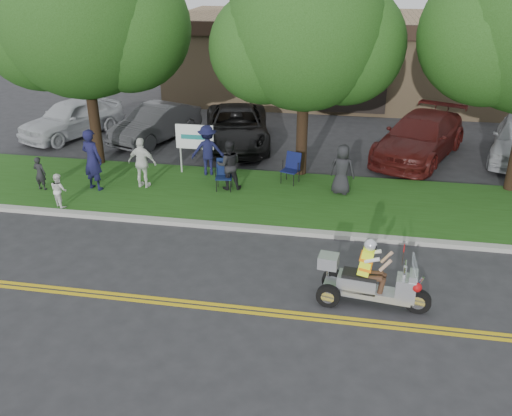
% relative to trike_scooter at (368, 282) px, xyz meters
% --- Properties ---
extents(ground, '(120.00, 120.00, 0.00)m').
position_rel_trike_scooter_xyz_m(ground, '(-2.60, -0.17, -0.54)').
color(ground, '#28282B').
rests_on(ground, ground).
extents(centerline_near, '(60.00, 0.10, 0.01)m').
position_rel_trike_scooter_xyz_m(centerline_near, '(-2.60, -0.75, -0.53)').
color(centerline_near, gold).
rests_on(centerline_near, ground).
extents(centerline_far, '(60.00, 0.10, 0.01)m').
position_rel_trike_scooter_xyz_m(centerline_far, '(-2.60, -0.59, -0.53)').
color(centerline_far, gold).
rests_on(centerline_far, ground).
extents(curb, '(60.00, 0.25, 0.12)m').
position_rel_trike_scooter_xyz_m(curb, '(-2.60, 2.88, -0.48)').
color(curb, '#A8A89E').
rests_on(curb, ground).
extents(grass_verge, '(60.00, 4.00, 0.10)m').
position_rel_trike_scooter_xyz_m(grass_verge, '(-2.60, 5.03, -0.48)').
color(grass_verge, '#204B14').
rests_on(grass_verge, ground).
extents(commercial_building, '(18.00, 8.20, 4.00)m').
position_rel_trike_scooter_xyz_m(commercial_building, '(-0.60, 18.81, 1.47)').
color(commercial_building, '#9E7F5B').
rests_on(commercial_building, ground).
extents(tree_left, '(6.62, 5.40, 7.78)m').
position_rel_trike_scooter_xyz_m(tree_left, '(-9.04, 6.87, 4.31)').
color(tree_left, '#332114').
rests_on(tree_left, ground).
extents(tree_mid, '(5.88, 4.80, 7.05)m').
position_rel_trike_scooter_xyz_m(tree_mid, '(-2.05, 7.07, 3.90)').
color(tree_mid, '#332114').
rests_on(tree_mid, ground).
extents(business_sign, '(1.25, 0.06, 1.75)m').
position_rel_trike_scooter_xyz_m(business_sign, '(-5.50, 6.43, 0.72)').
color(business_sign, silver).
rests_on(business_sign, ground).
extents(trike_scooter, '(2.35, 0.85, 1.53)m').
position_rel_trike_scooter_xyz_m(trike_scooter, '(0.00, 0.00, 0.00)').
color(trike_scooter, black).
rests_on(trike_scooter, ground).
extents(lawn_chair_a, '(0.64, 0.66, 0.95)m').
position_rel_trike_scooter_xyz_m(lawn_chair_a, '(-2.31, 6.23, 0.11)').
color(lawn_chair_a, black).
rests_on(lawn_chair_a, grass_verge).
extents(lawn_chair_b, '(0.55, 0.57, 0.94)m').
position_rel_trike_scooter_xyz_m(lawn_chair_b, '(-4.29, 5.33, 0.10)').
color(lawn_chair_b, black).
rests_on(lawn_chair_b, grass_verge).
extents(spectator_adult_left, '(0.80, 0.65, 1.90)m').
position_rel_trike_scooter_xyz_m(spectator_adult_left, '(-8.20, 4.60, 0.52)').
color(spectator_adult_left, '#17163E').
rests_on(spectator_adult_left, grass_verge).
extents(spectator_adult_mid, '(0.86, 0.74, 1.54)m').
position_rel_trike_scooter_xyz_m(spectator_adult_mid, '(-4.14, 5.34, 0.34)').
color(spectator_adult_mid, black).
rests_on(spectator_adult_mid, grass_verge).
extents(spectator_adult_right, '(0.96, 0.48, 1.57)m').
position_rel_trike_scooter_xyz_m(spectator_adult_right, '(-6.78, 5.01, 0.36)').
color(spectator_adult_right, white).
rests_on(spectator_adult_right, grass_verge).
extents(spectator_chair_a, '(1.19, 0.86, 1.65)m').
position_rel_trike_scooter_xyz_m(spectator_chair_a, '(-5.08, 6.42, 0.40)').
color(spectator_chair_a, '#15163B').
rests_on(spectator_chair_a, grass_verge).
extents(spectator_chair_b, '(0.83, 0.64, 1.52)m').
position_rel_trike_scooter_xyz_m(spectator_chair_b, '(-0.74, 5.58, 0.33)').
color(spectator_chair_b, '#232326').
rests_on(spectator_chair_b, grass_verge).
extents(child_left, '(0.41, 0.29, 1.05)m').
position_rel_trike_scooter_xyz_m(child_left, '(-9.80, 4.27, 0.09)').
color(child_left, black).
rests_on(child_left, grass_verge).
extents(child_right, '(0.61, 0.58, 0.99)m').
position_rel_trike_scooter_xyz_m(child_right, '(-8.62, 3.23, 0.06)').
color(child_right, white).
rests_on(child_right, grass_verge).
extents(parked_car_far_left, '(3.34, 4.76, 1.50)m').
position_rel_trike_scooter_xyz_m(parked_car_far_left, '(-11.60, 9.85, 0.22)').
color(parked_car_far_left, silver).
rests_on(parked_car_far_left, ground).
extents(parked_car_left, '(2.79, 4.42, 1.38)m').
position_rel_trike_scooter_xyz_m(parked_car_left, '(-8.10, 9.89, 0.15)').
color(parked_car_left, '#343437').
rests_on(parked_car_left, ground).
extents(parked_car_mid, '(3.42, 5.58, 1.44)m').
position_rel_trike_scooter_xyz_m(parked_car_mid, '(-4.85, 9.81, 0.19)').
color(parked_car_mid, black).
rests_on(parked_car_mid, ground).
extents(parked_car_right, '(4.10, 5.72, 1.54)m').
position_rel_trike_scooter_xyz_m(parked_car_right, '(1.90, 9.61, 0.23)').
color(parked_car_right, '#4A1311').
rests_on(parked_car_right, ground).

